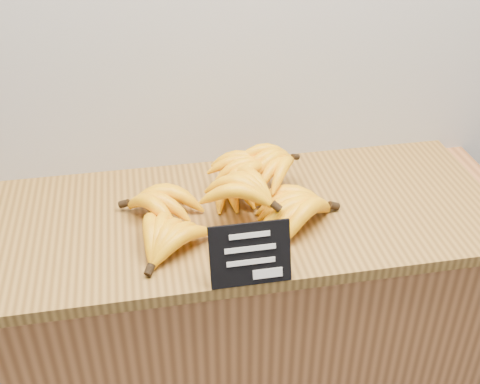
% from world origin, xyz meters
% --- Properties ---
extents(counter, '(1.47, 0.50, 0.90)m').
position_xyz_m(counter, '(-0.07, 2.75, 0.45)').
color(counter, '#AC6A37').
rests_on(counter, ground).
extents(counter_top, '(1.31, 0.54, 0.03)m').
position_xyz_m(counter_top, '(-0.07, 2.75, 0.92)').
color(counter_top, olive).
rests_on(counter_top, counter).
extents(chalkboard_sign, '(0.17, 0.05, 0.13)m').
position_xyz_m(chalkboard_sign, '(-0.09, 2.50, 1.00)').
color(chalkboard_sign, black).
rests_on(chalkboard_sign, counter_top).
extents(banana_pile, '(0.55, 0.34, 0.12)m').
position_xyz_m(banana_pile, '(-0.09, 2.73, 0.98)').
color(banana_pile, '#FFB50A').
rests_on(banana_pile, counter_top).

